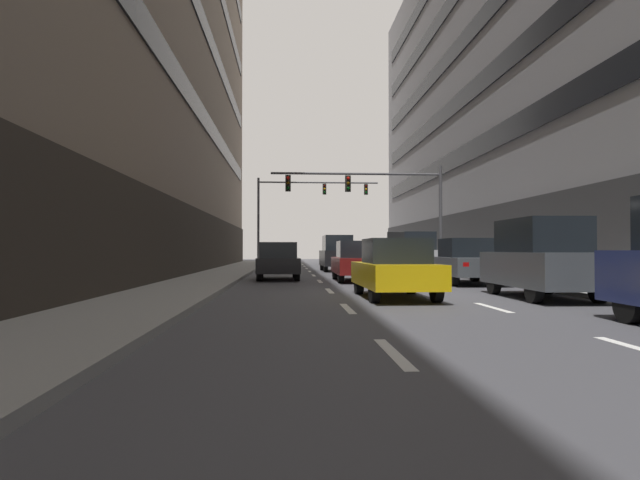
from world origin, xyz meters
name	(u,v)px	position (x,y,z in m)	size (l,w,h in m)	color
ground_plane	(393,296)	(0.00, 0.00, 0.00)	(120.00, 120.00, 0.00)	#424247
sidewalk_left	(165,295)	(-6.13, 0.00, 0.07)	(2.71, 80.00, 0.14)	gray
sidewalk_right	(611,293)	(6.13, 0.00, 0.07)	(2.71, 80.00, 0.14)	gray
lane_stripe_l1_s2	(393,353)	(-1.59, -8.00, 0.00)	(0.16, 2.00, 0.01)	silver
lane_stripe_l1_s3	(348,308)	(-1.59, -3.00, 0.00)	(0.16, 2.00, 0.01)	silver
lane_stripe_l1_s4	(329,291)	(-1.59, 2.00, 0.00)	(0.16, 2.00, 0.01)	silver
lane_stripe_l1_s5	(320,281)	(-1.59, 7.00, 0.00)	(0.16, 2.00, 0.01)	silver
lane_stripe_l1_s6	(314,275)	(-1.59, 12.00, 0.00)	(0.16, 2.00, 0.01)	silver
lane_stripe_l1_s7	(310,271)	(-1.59, 17.00, 0.00)	(0.16, 2.00, 0.01)	silver
lane_stripe_l1_s8	(307,268)	(-1.59, 22.00, 0.00)	(0.16, 2.00, 0.01)	silver
lane_stripe_l1_s9	(304,266)	(-1.59, 27.00, 0.00)	(0.16, 2.00, 0.01)	silver
lane_stripe_l1_s10	(302,264)	(-1.59, 32.00, 0.00)	(0.16, 2.00, 0.01)	silver
lane_stripe_l2_s3	(493,307)	(1.59, -3.00, 0.00)	(0.16, 2.00, 0.01)	silver
lane_stripe_l2_s4	(431,290)	(1.59, 2.00, 0.00)	(0.16, 2.00, 0.01)	silver
lane_stripe_l2_s5	(398,281)	(1.59, 7.00, 0.00)	(0.16, 2.00, 0.01)	silver
lane_stripe_l2_s6	(378,275)	(1.59, 12.00, 0.00)	(0.16, 2.00, 0.01)	silver
lane_stripe_l2_s7	(364,271)	(1.59, 17.00, 0.00)	(0.16, 2.00, 0.01)	silver
lane_stripe_l2_s8	(353,268)	(1.59, 22.00, 0.00)	(0.16, 2.00, 0.01)	silver
lane_stripe_l2_s9	(345,266)	(1.59, 27.00, 0.00)	(0.16, 2.00, 0.01)	silver
lane_stripe_l2_s10	(339,264)	(1.59, 32.00, 0.00)	(0.16, 2.00, 0.01)	silver
car_driving_0	(357,261)	(-0.07, 7.03, 0.80)	(1.83, 4.32, 1.62)	black
car_driving_1	(278,261)	(-3.28, 8.47, 0.78)	(1.85, 4.25, 1.58)	black
car_driving_2	(337,253)	(0.07, 17.41, 1.06)	(1.89, 4.41, 2.12)	black
taxi_driving_3	(395,269)	(-0.08, -0.59, 0.77)	(1.79, 4.17, 1.72)	black
car_parked_1	(541,259)	(3.73, -0.85, 1.03)	(1.89, 4.33, 2.08)	black
car_parked_2	(465,261)	(3.73, 5.15, 0.83)	(1.98, 4.54, 1.69)	black
car_parked_3	(414,253)	(3.73, 13.22, 1.09)	(1.90, 4.52, 2.18)	black
traffic_signal_0	(378,195)	(1.86, 13.37, 4.15)	(9.03, 0.35, 5.57)	#4C4C51
traffic_signal_1	(300,201)	(-1.92, 27.94, 5.11)	(9.57, 0.35, 6.81)	#4C4C51
pedestrian_0	(571,255)	(6.26, 2.34, 1.11)	(0.34, 0.47, 1.68)	brown
pedestrian_1	(459,253)	(5.35, 10.86, 1.12)	(0.52, 0.25, 1.69)	black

